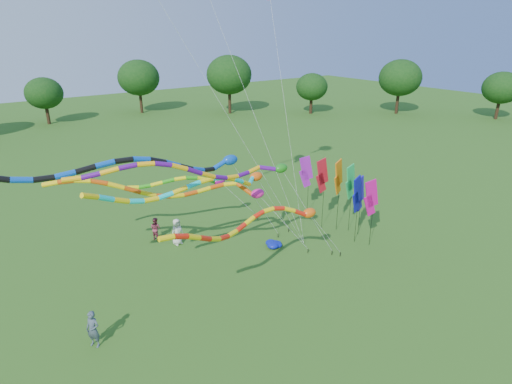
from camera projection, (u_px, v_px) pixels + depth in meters
ground at (318, 288)px, 23.72m from camera, size 160.00×160.00×0.00m
tree_ring at (201, 253)px, 16.28m from camera, size 117.79×121.66×9.59m
tube_kite_red at (263, 221)px, 21.29m from camera, size 12.36×1.97×6.39m
tube_kite_orange at (186, 190)px, 23.66m from camera, size 13.55×4.88×7.00m
tube_kite_purple at (213, 171)px, 20.67m from camera, size 14.47×1.58×8.70m
tube_kite_blue at (162, 166)px, 21.52m from camera, size 15.73×1.72×8.59m
tube_kite_cyan at (208, 185)px, 22.72m from camera, size 13.81×3.19×7.60m
tube_kite_green at (165, 181)px, 27.44m from camera, size 13.28×1.94×6.27m
banner_pole_red at (322, 176)px, 29.26m from camera, size 1.16×0.10×5.26m
banner_pole_violet at (306, 172)px, 32.18m from camera, size 1.11×0.50×4.58m
banner_pole_magenta_b at (371, 198)px, 27.05m from camera, size 1.15×0.33×4.67m
banner_pole_blue_b at (360, 194)px, 28.49m from camera, size 1.14×0.38×4.37m
banner_pole_orange at (338, 177)px, 28.88m from camera, size 1.13×0.42×5.29m
banner_pole_blue_a at (357, 194)px, 27.36m from camera, size 1.14×0.38×4.77m
banner_pole_green at (350, 182)px, 28.91m from camera, size 1.16×0.27×4.99m
blue_nylon_heap at (276, 243)px, 28.21m from camera, size 1.30×1.41×0.42m
person_a at (177, 232)px, 28.19m from camera, size 0.99×0.77×1.81m
person_b at (93, 329)px, 19.09m from camera, size 0.74×0.79×1.81m
person_c at (156, 229)px, 28.88m from camera, size 0.87×0.96×1.59m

